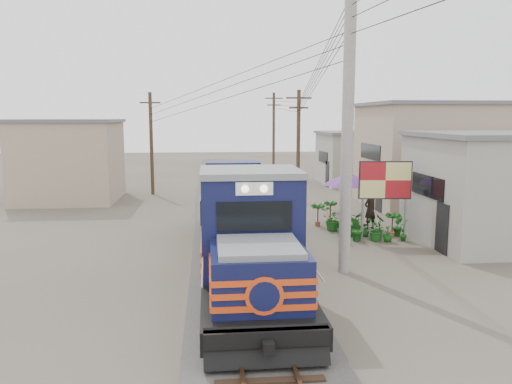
{
  "coord_description": "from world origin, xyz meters",
  "views": [
    {
      "loc": [
        -1.16,
        -16.88,
        5.33
      ],
      "look_at": [
        0.85,
        3.82,
        2.2
      ],
      "focal_mm": 35.0,
      "sensor_mm": 36.0,
      "label": 1
    }
  ],
  "objects": [
    {
      "name": "ballast",
      "position": [
        0.0,
        10.0,
        0.08
      ],
      "size": [
        3.6,
        70.0,
        0.16
      ],
      "primitive_type": "cube",
      "color": "#595651",
      "rests_on": "ground"
    },
    {
      "name": "shophouse_mid",
      "position": [
        12.5,
        12.0,
        3.11
      ],
      "size": [
        8.4,
        7.35,
        6.2
      ],
      "color": "tan",
      "rests_on": "ground"
    },
    {
      "name": "track",
      "position": [
        0.0,
        10.0,
        0.26
      ],
      "size": [
        1.15,
        70.0,
        0.12
      ],
      "color": "#51331E",
      "rests_on": "ground"
    },
    {
      "name": "shophouse_left",
      "position": [
        -10.0,
        16.0,
        2.61
      ],
      "size": [
        6.3,
        6.3,
        5.2
      ],
      "color": "tan",
      "rests_on": "ground"
    },
    {
      "name": "ground",
      "position": [
        0.0,
        0.0,
        0.0
      ],
      "size": [
        120.0,
        120.0,
        0.0
      ],
      "primitive_type": "plane",
      "color": "#473F35",
      "rests_on": "ground"
    },
    {
      "name": "locomotive",
      "position": [
        0.0,
        0.21,
        1.66
      ],
      "size": [
        2.79,
        15.17,
        3.76
      ],
      "color": "black",
      "rests_on": "ground"
    },
    {
      "name": "power_lines",
      "position": [
        -0.14,
        8.49,
        7.56
      ],
      "size": [
        9.65,
        19.0,
        3.3
      ],
      "color": "black",
      "rests_on": "ground"
    },
    {
      "name": "vendor",
      "position": [
        6.56,
        5.98,
        0.95
      ],
      "size": [
        0.82,
        0.71,
        1.89
      ],
      "primitive_type": "imported",
      "rotation": [
        0.0,
        0.0,
        3.6
      ],
      "color": "black",
      "rests_on": "ground"
    },
    {
      "name": "market_umbrella",
      "position": [
        5.55,
        6.32,
        2.4
      ],
      "size": [
        2.49,
        2.49,
        2.72
      ],
      "rotation": [
        0.0,
        0.0,
        -0.01
      ],
      "color": "black",
      "rests_on": "ground"
    },
    {
      "name": "billboard",
      "position": [
        6.38,
        3.62,
        2.57
      ],
      "size": [
        2.25,
        0.38,
        3.48
      ],
      "rotation": [
        0.0,
        0.0,
        -0.12
      ],
      "color": "#99999E",
      "rests_on": "ground"
    },
    {
      "name": "utility_pole_main",
      "position": [
        3.5,
        -0.5,
        5.0
      ],
      "size": [
        0.4,
        0.4,
        10.0
      ],
      "color": "#9E9B93",
      "rests_on": "ground"
    },
    {
      "name": "plant_nursery",
      "position": [
        5.53,
        4.59,
        0.5
      ],
      "size": [
        3.59,
        3.28,
        1.08
      ],
      "color": "#195718",
      "rests_on": "ground"
    },
    {
      "name": "wooden_pole_left",
      "position": [
        -5.0,
        18.0,
        3.68
      ],
      "size": [
        1.6,
        0.24,
        7.0
      ],
      "color": "#4C3826",
      "rests_on": "ground"
    },
    {
      "name": "shophouse_back",
      "position": [
        11.0,
        22.0,
        2.11
      ],
      "size": [
        6.3,
        6.3,
        4.2
      ],
      "color": "gray",
      "rests_on": "ground"
    },
    {
      "name": "wooden_pole_far",
      "position": [
        4.8,
        28.0,
        3.93
      ],
      "size": [
        1.6,
        0.24,
        7.5
      ],
      "color": "#4C3826",
      "rests_on": "ground"
    },
    {
      "name": "wooden_pole_mid",
      "position": [
        4.5,
        14.0,
        3.68
      ],
      "size": [
        1.6,
        0.24,
        7.0
      ],
      "color": "#4C3826",
      "rests_on": "ground"
    },
    {
      "name": "shophouse_front",
      "position": [
        11.5,
        3.0,
        2.36
      ],
      "size": [
        7.35,
        6.3,
        4.7
      ],
      "color": "gray",
      "rests_on": "ground"
    }
  ]
}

